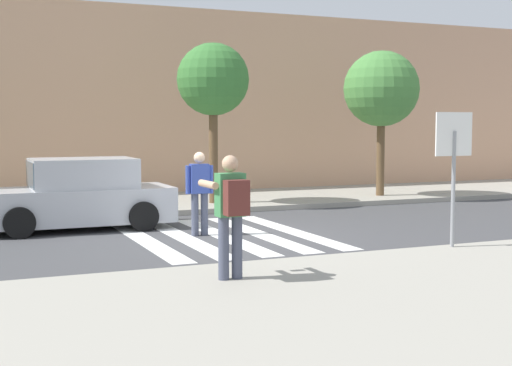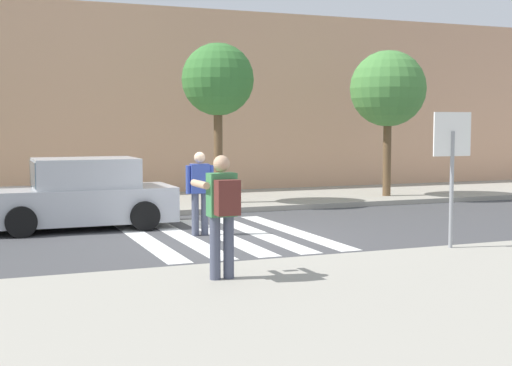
{
  "view_description": "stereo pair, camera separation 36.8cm",
  "coord_description": "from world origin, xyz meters",
  "px_view_note": "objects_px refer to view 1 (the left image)",
  "views": [
    {
      "loc": [
        -5.06,
        -13.45,
        2.29
      ],
      "look_at": [
        0.6,
        -0.2,
        1.1
      ],
      "focal_mm": 50.0,
      "sensor_mm": 36.0,
      "label": 1
    },
    {
      "loc": [
        -4.72,
        -13.59,
        2.29
      ],
      "look_at": [
        0.6,
        -0.2,
        1.1
      ],
      "focal_mm": 50.0,
      "sensor_mm": 36.0,
      "label": 2
    }
  ],
  "objects_px": {
    "pedestrian_crossing": "(200,189)",
    "street_tree_center": "(213,81)",
    "parked_car_silver": "(78,196)",
    "stop_sign": "(454,149)",
    "street_tree_east": "(381,89)",
    "photographer_with_backpack": "(231,206)"
  },
  "relations": [
    {
      "from": "street_tree_center",
      "to": "parked_car_silver",
      "type": "bearing_deg",
      "value": -147.49
    },
    {
      "from": "photographer_with_backpack",
      "to": "parked_car_silver",
      "type": "xyz_separation_m",
      "value": [
        -1.01,
        6.65,
        -0.44
      ]
    },
    {
      "from": "stop_sign",
      "to": "street_tree_center",
      "type": "relative_size",
      "value": 0.54
    },
    {
      "from": "stop_sign",
      "to": "photographer_with_backpack",
      "type": "height_order",
      "value": "stop_sign"
    },
    {
      "from": "pedestrian_crossing",
      "to": "parked_car_silver",
      "type": "xyz_separation_m",
      "value": [
        -2.14,
        1.92,
        -0.25
      ]
    },
    {
      "from": "street_tree_east",
      "to": "photographer_with_backpack",
      "type": "bearing_deg",
      "value": -132.41
    },
    {
      "from": "stop_sign",
      "to": "pedestrian_crossing",
      "type": "bearing_deg",
      "value": 131.86
    },
    {
      "from": "stop_sign",
      "to": "street_tree_east",
      "type": "distance_m",
      "value": 9.21
    },
    {
      "from": "street_tree_center",
      "to": "street_tree_east",
      "type": "xyz_separation_m",
      "value": [
        5.33,
        -0.06,
        -0.14
      ]
    },
    {
      "from": "stop_sign",
      "to": "photographer_with_backpack",
      "type": "bearing_deg",
      "value": -168.12
    },
    {
      "from": "photographer_with_backpack",
      "to": "street_tree_center",
      "type": "distance_m",
      "value": 10.0
    },
    {
      "from": "parked_car_silver",
      "to": "street_tree_center",
      "type": "bearing_deg",
      "value": 32.51
    },
    {
      "from": "photographer_with_backpack",
      "to": "parked_car_silver",
      "type": "relative_size",
      "value": 0.42
    },
    {
      "from": "pedestrian_crossing",
      "to": "parked_car_silver",
      "type": "bearing_deg",
      "value": 138.16
    },
    {
      "from": "stop_sign",
      "to": "photographer_with_backpack",
      "type": "relative_size",
      "value": 1.37
    },
    {
      "from": "stop_sign",
      "to": "street_tree_east",
      "type": "bearing_deg",
      "value": 64.87
    },
    {
      "from": "stop_sign",
      "to": "pedestrian_crossing",
      "type": "xyz_separation_m",
      "value": [
        -3.39,
        3.78,
        -0.88
      ]
    },
    {
      "from": "pedestrian_crossing",
      "to": "street_tree_center",
      "type": "height_order",
      "value": "street_tree_center"
    },
    {
      "from": "photographer_with_backpack",
      "to": "pedestrian_crossing",
      "type": "relative_size",
      "value": 1.0
    },
    {
      "from": "stop_sign",
      "to": "street_tree_east",
      "type": "height_order",
      "value": "street_tree_east"
    },
    {
      "from": "photographer_with_backpack",
      "to": "parked_car_silver",
      "type": "height_order",
      "value": "photographer_with_backpack"
    },
    {
      "from": "pedestrian_crossing",
      "to": "street_tree_center",
      "type": "distance_m",
      "value": 5.5
    }
  ]
}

